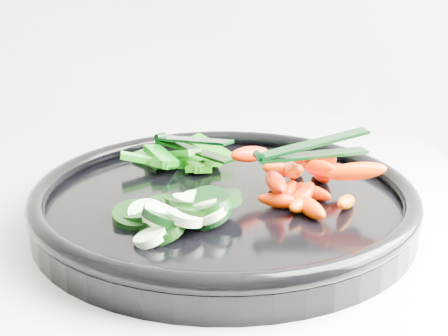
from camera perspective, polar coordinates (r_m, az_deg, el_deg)
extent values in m
cylinder|color=black|center=(0.61, 0.00, -3.73)|extent=(0.43, 0.43, 0.02)
torus|color=black|center=(0.61, 0.00, -2.13)|extent=(0.44, 0.44, 0.02)
cylinder|color=black|center=(0.53, -5.81, -5.81)|extent=(0.05, 0.05, 0.03)
cylinder|color=#E0FAC8|center=(0.52, -6.75, -6.33)|extent=(0.03, 0.03, 0.02)
cylinder|color=black|center=(0.57, -5.52, -3.87)|extent=(0.04, 0.04, 0.02)
cylinder|color=#D3F4C3|center=(0.56, -7.03, -4.27)|extent=(0.04, 0.04, 0.02)
cylinder|color=black|center=(0.57, -4.37, -3.92)|extent=(0.05, 0.05, 0.02)
cylinder|color=beige|center=(0.58, -3.32, -3.44)|extent=(0.05, 0.05, 0.02)
cylinder|color=black|center=(0.57, -7.26, -4.06)|extent=(0.07, 0.07, 0.02)
cylinder|color=#D3F1C1|center=(0.56, -6.94, -4.38)|extent=(0.04, 0.04, 0.01)
cylinder|color=black|center=(0.56, -7.95, -4.36)|extent=(0.05, 0.05, 0.02)
cylinder|color=#D8F2C2|center=(0.57, -7.06, -4.15)|extent=(0.04, 0.05, 0.01)
cylinder|color=black|center=(0.55, -5.72, -4.68)|extent=(0.04, 0.04, 0.03)
cylinder|color=beige|center=(0.56, -6.36, -4.34)|extent=(0.04, 0.04, 0.02)
cylinder|color=black|center=(0.55, -1.54, -3.73)|extent=(0.06, 0.06, 0.03)
cylinder|color=#E0F5C4|center=(0.54, -1.25, -4.15)|extent=(0.04, 0.04, 0.02)
cylinder|color=black|center=(0.56, -3.70, -3.15)|extent=(0.05, 0.05, 0.02)
cylinder|color=beige|center=(0.56, -3.36, -3.05)|extent=(0.04, 0.04, 0.01)
cylinder|color=black|center=(0.53, -5.59, -4.45)|extent=(0.04, 0.04, 0.03)
cylinder|color=#D2F5C4|center=(0.53, -5.71, -4.43)|extent=(0.05, 0.05, 0.02)
cylinder|color=black|center=(0.55, -1.73, -3.60)|extent=(0.05, 0.05, 0.03)
cylinder|color=beige|center=(0.56, -2.69, -3.36)|extent=(0.04, 0.04, 0.02)
cylinder|color=black|center=(0.56, -0.42, -3.10)|extent=(0.05, 0.05, 0.02)
cylinder|color=#C8EABB|center=(0.56, -1.94, -3.34)|extent=(0.04, 0.04, 0.02)
cylinder|color=black|center=(0.54, -2.45, -3.98)|extent=(0.05, 0.05, 0.02)
cylinder|color=beige|center=(0.53, -3.50, -4.57)|extent=(0.04, 0.04, 0.02)
ellipsoid|color=#E35200|center=(0.60, 7.18, -2.56)|extent=(0.04, 0.05, 0.03)
ellipsoid|color=red|center=(0.58, 5.16, -2.98)|extent=(0.05, 0.02, 0.02)
ellipsoid|color=#FF6100|center=(0.57, 7.75, -3.53)|extent=(0.03, 0.05, 0.02)
ellipsoid|color=#FA5C00|center=(0.62, 5.03, -1.72)|extent=(0.03, 0.04, 0.02)
ellipsoid|color=#FF6500|center=(0.59, 11.11, -3.05)|extent=(0.03, 0.04, 0.02)
ellipsoid|color=#F35800|center=(0.61, 6.10, -1.95)|extent=(0.03, 0.05, 0.02)
ellipsoid|color=#FF5E00|center=(0.58, 7.10, -3.35)|extent=(0.04, 0.04, 0.02)
ellipsoid|color=#F22300|center=(0.61, 8.02, -2.15)|extent=(0.04, 0.03, 0.02)
ellipsoid|color=#FE4900|center=(0.66, 8.91, -0.54)|extent=(0.02, 0.05, 0.03)
ellipsoid|color=#FE1700|center=(0.66, 6.64, -0.18)|extent=(0.03, 0.04, 0.02)
ellipsoid|color=#F11D00|center=(0.59, 4.73, -1.31)|extent=(0.02, 0.06, 0.02)
ellipsoid|color=#F31400|center=(0.63, 8.94, -0.04)|extent=(0.03, 0.05, 0.03)
ellipsoid|color=#EB2400|center=(0.62, 6.16, -0.15)|extent=(0.03, 0.05, 0.02)
ellipsoid|color=#E04800|center=(0.62, 5.35, -0.16)|extent=(0.04, 0.02, 0.02)
ellipsoid|color=#E50F00|center=(0.63, 9.53, -0.19)|extent=(0.05, 0.03, 0.02)
ellipsoid|color=#FF4200|center=(0.59, 8.61, 0.11)|extent=(0.03, 0.04, 0.02)
ellipsoid|color=#FA1B00|center=(0.62, 2.42, 1.26)|extent=(0.05, 0.04, 0.02)
ellipsoid|color=#E03C00|center=(0.61, 8.22, 0.83)|extent=(0.05, 0.04, 0.02)
ellipsoid|color=#FF6200|center=(0.59, 11.98, -0.30)|extent=(0.06, 0.03, 0.03)
cube|color=#10730B|center=(0.68, -2.21, 0.23)|extent=(0.04, 0.05, 0.02)
cube|color=#1A690A|center=(0.69, -3.66, 0.38)|extent=(0.05, 0.03, 0.02)
cube|color=#0F6109|center=(0.70, -1.35, 0.67)|extent=(0.02, 0.05, 0.02)
cube|color=#136B0A|center=(0.69, -2.77, 0.26)|extent=(0.04, 0.06, 0.02)
cube|color=#1E710A|center=(0.70, -3.47, 0.55)|extent=(0.07, 0.02, 0.02)
cube|color=#0A6D10|center=(0.71, -6.75, 0.80)|extent=(0.04, 0.05, 0.01)
cube|color=#09650D|center=(0.69, -4.81, 0.44)|extent=(0.05, 0.07, 0.03)
cube|color=#0A7112|center=(0.69, -3.99, 1.35)|extent=(0.04, 0.05, 0.02)
cube|color=#0A6B10|center=(0.68, -7.62, 0.85)|extent=(0.05, 0.02, 0.02)
cube|color=#0A6209|center=(0.69, -5.83, 1.16)|extent=(0.04, 0.07, 0.01)
cube|color=#1C6809|center=(0.71, -1.34, 1.77)|extent=(0.05, 0.06, 0.02)
cylinder|color=black|center=(0.58, 3.20, 1.14)|extent=(0.01, 0.01, 0.01)
cube|color=black|center=(0.60, 8.16, 1.19)|extent=(0.11, 0.03, 0.00)
cube|color=black|center=(0.60, 8.21, 2.23)|extent=(0.11, 0.03, 0.02)
cylinder|color=black|center=(0.72, -5.85, 2.90)|extent=(0.01, 0.01, 0.01)
cube|color=black|center=(0.69, -2.85, 1.63)|extent=(0.08, 0.10, 0.00)
cube|color=black|center=(0.68, -2.86, 2.55)|extent=(0.08, 0.09, 0.02)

